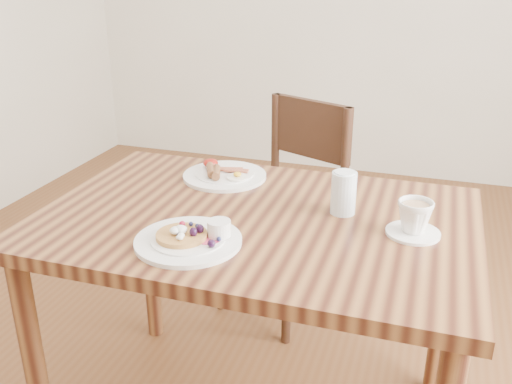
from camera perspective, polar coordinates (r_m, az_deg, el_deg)
dining_table at (r=1.63m, az=0.00°, el=-5.50°), size 1.20×0.80×0.75m
chair_far at (r=2.36m, az=3.34°, el=-0.62°), size 0.55×0.55×0.88m
pancake_plate at (r=1.44m, az=-6.56°, el=-4.60°), size 0.27×0.27×0.06m
breakfast_plate at (r=1.85m, az=-3.29°, el=1.78°), size 0.27×0.27×0.04m
teacup_saucer at (r=1.52m, az=15.56°, el=-2.63°), size 0.14×0.14×0.09m
water_glass at (r=1.59m, az=8.75°, el=-0.10°), size 0.07×0.07×0.12m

